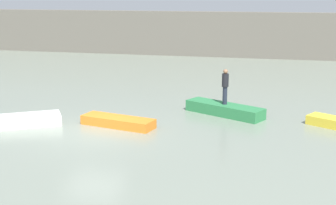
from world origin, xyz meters
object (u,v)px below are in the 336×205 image
object	(u,v)px
rowboat_orange	(118,122)
person_dark_shirt	(225,85)
rowboat_green	(224,109)
rowboat_white	(19,121)

from	to	relation	value
rowboat_orange	person_dark_shirt	distance (m)	5.45
person_dark_shirt	rowboat_green	bearing A→B (deg)	180.00
rowboat_orange	rowboat_white	bearing A→B (deg)	-155.09
rowboat_white	person_dark_shirt	xyz separation A→B (m)	(8.64, 3.98, 1.25)
rowboat_green	person_dark_shirt	xyz separation A→B (m)	(0.00, 0.00, 1.21)
rowboat_orange	rowboat_green	distance (m)	5.30
rowboat_white	person_dark_shirt	distance (m)	9.59
rowboat_white	rowboat_orange	distance (m)	4.40
rowboat_orange	person_dark_shirt	bearing A→B (deg)	47.64
rowboat_green	person_dark_shirt	bearing A→B (deg)	26.88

